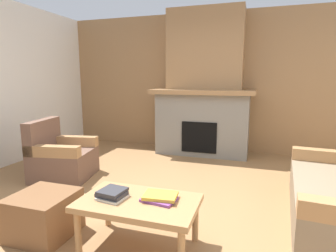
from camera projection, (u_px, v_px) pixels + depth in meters
name	position (u px, v px, depth m)	size (l,w,h in m)	color
ground	(157.00, 214.00, 2.97)	(9.00, 9.00, 0.00)	olive
wall_back_wood_panel	(207.00, 83.00, 5.55)	(6.00, 0.12, 2.70)	#997047
fireplace	(204.00, 93.00, 5.23)	(1.90, 0.82, 2.70)	gray
armchair	(61.00, 158.00, 4.03)	(0.89, 0.89, 0.85)	brown
coffee_table	(139.00, 206.00, 2.32)	(1.00, 0.60, 0.43)	#A87A4C
ottoman	(44.00, 215.00, 2.54)	(0.52, 0.52, 0.40)	brown
book_stack_near_edge	(112.00, 194.00, 2.35)	(0.26, 0.24, 0.08)	beige
book_stack_center	(160.00, 197.00, 2.31)	(0.30, 0.25, 0.05)	#7A3D84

